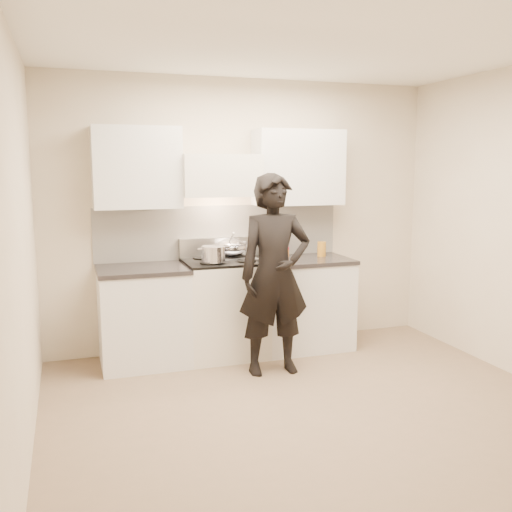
# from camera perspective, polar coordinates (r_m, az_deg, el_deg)

# --- Properties ---
(ground_plane) EXTENTS (4.00, 4.00, 0.00)m
(ground_plane) POSITION_cam_1_polar(r_m,az_deg,el_deg) (4.55, 5.56, -14.88)
(ground_plane) COLOR #826952
(room_shell) EXTENTS (4.04, 3.54, 2.70)m
(room_shell) POSITION_cam_1_polar(r_m,az_deg,el_deg) (4.49, 3.26, 5.90)
(room_shell) COLOR beige
(room_shell) RESTS_ON ground
(stove) EXTENTS (0.76, 0.65, 0.96)m
(stove) POSITION_cam_1_polar(r_m,az_deg,el_deg) (5.58, -3.18, -5.18)
(stove) COLOR silver
(stove) RESTS_ON ground
(counter_right) EXTENTS (0.92, 0.67, 0.92)m
(counter_right) POSITION_cam_1_polar(r_m,az_deg,el_deg) (5.85, 4.72, -4.68)
(counter_right) COLOR silver
(counter_right) RESTS_ON ground
(counter_left) EXTENTS (0.82, 0.67, 0.92)m
(counter_left) POSITION_cam_1_polar(r_m,az_deg,el_deg) (5.44, -11.17, -5.87)
(counter_left) COLOR silver
(counter_left) RESTS_ON ground
(wok) EXTENTS (0.33, 0.41, 0.27)m
(wok) POSITION_cam_1_polar(r_m,az_deg,el_deg) (5.64, -2.49, 0.91)
(wok) COLOR silver
(wok) RESTS_ON stove
(stock_pot) EXTENTS (0.31, 0.24, 0.15)m
(stock_pot) POSITION_cam_1_polar(r_m,az_deg,el_deg) (5.30, -4.28, 0.20)
(stock_pot) COLOR silver
(stock_pot) RESTS_ON stove
(utensil_crock) EXTENTS (0.11, 0.11, 0.30)m
(utensil_crock) POSITION_cam_1_polar(r_m,az_deg,el_deg) (5.78, 0.94, 0.76)
(utensil_crock) COLOR #B9B9B9
(utensil_crock) RESTS_ON counter_right
(spice_jar) EXTENTS (0.05, 0.05, 0.10)m
(spice_jar) POSITION_cam_1_polar(r_m,az_deg,el_deg) (5.83, 3.11, 0.41)
(spice_jar) COLOR #CB6C14
(spice_jar) RESTS_ON counter_right
(oil_glass) EXTENTS (0.09, 0.09, 0.15)m
(oil_glass) POSITION_cam_1_polar(r_m,az_deg,el_deg) (5.89, 6.58, 0.70)
(oil_glass) COLOR #AC7320
(oil_glass) RESTS_ON counter_right
(person) EXTENTS (0.66, 0.45, 1.78)m
(person) POSITION_cam_1_polar(r_m,az_deg,el_deg) (5.03, 1.87, -1.89)
(person) COLOR black
(person) RESTS_ON ground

